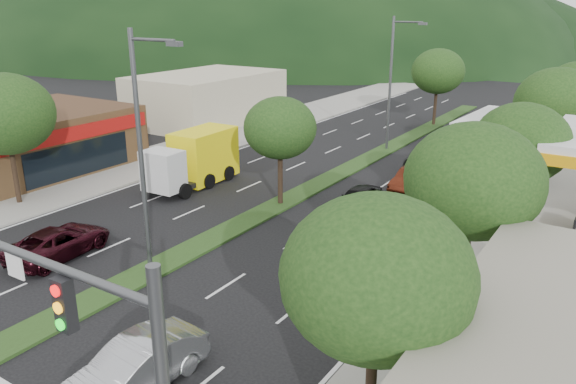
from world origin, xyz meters
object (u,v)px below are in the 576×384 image
Objects in this scene: car_queue_d at (429,159)px; streetlight_mid at (393,78)px; tree_r_c at (521,143)px; motorhome at (485,136)px; sedan_silver at (135,367)px; streetlight_near at (144,145)px; tree_med_near at (280,128)px; tree_med_far at (438,71)px; box_truck at (196,160)px; car_queue_c at (410,179)px; car_queue_a at (358,199)px; tree_r_d at (557,103)px; tree_r_b at (474,181)px; traffic_signal at (99,363)px; suv_maroon at (59,242)px; car_queue_b at (369,241)px; tree_l_a at (5,114)px; tree_r_a at (377,277)px.

streetlight_mid is at bearing 147.58° from car_queue_d.
tree_r_c is 0.75× the size of motorhome.
motorhome is at bearing 90.88° from sedan_silver.
streetlight_near and streetlight_mid have the same top height.
tree_med_near is 13.08m from car_queue_d.
tree_med_near is at bearing -90.00° from tree_med_far.
box_truck is (-11.87, 16.06, 0.81)m from sedan_silver.
streetlight_mid is (-11.79, 13.00, 0.84)m from tree_r_c.
car_queue_c is at bearing 94.38° from sedan_silver.
streetlight_mid is 2.63× the size of car_queue_a.
motorhome is at bearing 75.50° from streetlight_near.
tree_r_d reaches higher than car_queue_a.
tree_med_near is at bearing 153.43° from tree_r_b.
traffic_signal is 31.68m from tree_r_d.
streetlight_mid reaches higher than car_queue_d.
tree_r_d is at bearing -131.59° from suv_maroon.
tree_r_b is 8.01m from tree_r_c.
suv_maroon reaches higher than car_queue_c.
tree_r_d is 1.89× the size of car_queue_a.
car_queue_b is (7.06, -3.35, -3.77)m from tree_med_near.
tree_r_c is 1.08× the size of tree_med_near.
streetlight_near is (0.21, -10.00, 1.16)m from tree_med_near.
car_queue_c is at bearing -78.91° from car_queue_d.
tree_r_c reaches higher than car_queue_c.
box_truck reaches higher than car_queue_d.
streetlight_near reaches higher than box_truck.
box_truck is at bearing -147.87° from tree_r_d.
tree_r_d is at bearing 90.00° from tree_r_b.
tree_r_d is 0.72× the size of streetlight_near.
car_queue_d is at bearing -136.93° from box_truck.
car_queue_d is at bearing -177.31° from tree_r_d.
car_queue_d is (-7.41, 17.65, -4.37)m from tree_r_b.
car_queue_a is at bearing -98.48° from motorhome.
suv_maroon is 0.72× the size of box_truck.
car_queue_c is (17.64, 14.65, -4.54)m from tree_l_a.
tree_r_b reaches higher than box_truck.
car_queue_d is at bearing 78.54° from streetlight_near.
car_queue_a is 5.12m from car_queue_c.
tree_r_d reaches higher than tree_r_a.
tree_med_far is at bearing -102.94° from suv_maroon.
car_queue_a is 10.02m from car_queue_d.
streetlight_near is 2.63× the size of car_queue_a.
tree_r_d is at bearing 7.61° from car_queue_d.
tree_l_a is (-24.50, -20.00, 0.00)m from tree_r_d.
tree_r_c is 17.57m from streetlight_mid.
streetlight_mid reaches higher than motorhome.
tree_med_far is 1.01× the size of box_truck.
tree_r_a is 0.96× the size of tree_med_far.
tree_med_far is 0.96× the size of tree_l_a.
traffic_signal reaches higher than car_queue_b.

